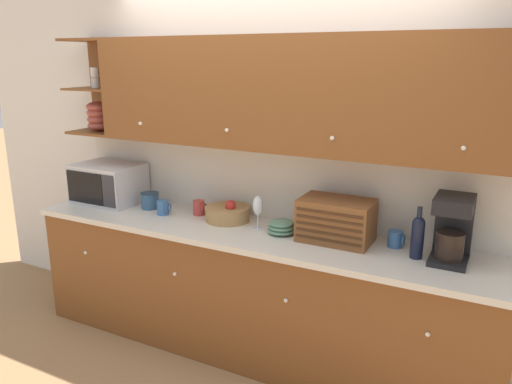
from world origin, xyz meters
TOP-DOWN VIEW (x-y plane):
  - ground_plane at (0.00, 0.00)m, footprint 24.00×24.00m
  - wall_back at (0.00, 0.03)m, footprint 5.68×0.06m
  - counter_unit at (0.00, -0.30)m, footprint 3.30×0.63m
  - backsplash_panel at (0.00, -0.01)m, footprint 3.28×0.01m
  - upper_cabinets at (0.15, -0.17)m, footprint 3.28×0.35m
  - microwave at (-1.32, -0.23)m, footprint 0.51×0.40m
  - storage_canister at (-0.92, -0.22)m, footprint 0.14×0.14m
  - mug_patterned_third at (-0.73, -0.30)m, footprint 0.10×0.09m
  - mug_blue_second at (-0.49, -0.18)m, footprint 0.10×0.08m
  - fruit_basket at (-0.24, -0.19)m, footprint 0.32×0.32m
  - wine_glass at (0.04, -0.26)m, footprint 0.07×0.07m
  - bowl_stack_on_counter at (0.22, -0.27)m, footprint 0.19×0.19m
  - bread_box at (0.58, -0.23)m, footprint 0.45×0.29m
  - mug at (0.94, -0.16)m, footprint 0.10×0.09m
  - wine_bottle at (1.08, -0.28)m, footprint 0.07×0.07m
  - coffee_maker at (1.26, -0.23)m, footprint 0.21×0.27m

SIDE VIEW (x-z plane):
  - ground_plane at x=0.00m, z-range 0.00..0.00m
  - counter_unit at x=0.00m, z-range 0.00..0.91m
  - bowl_stack_on_counter at x=0.22m, z-range 0.91..1.01m
  - mug at x=0.94m, z-range 0.91..1.02m
  - fruit_basket at x=-0.24m, z-range 0.89..1.05m
  - mug_patterned_third at x=-0.73m, z-range 0.91..1.02m
  - mug_blue_second at x=-0.49m, z-range 0.91..1.02m
  - storage_canister at x=-0.92m, z-range 0.91..1.04m
  - bread_box at x=0.58m, z-range 0.91..1.18m
  - wine_bottle at x=1.08m, z-range 0.90..1.21m
  - microwave at x=-1.32m, z-range 0.91..1.22m
  - wine_glass at x=0.04m, z-range 0.95..1.19m
  - coffee_maker at x=1.26m, z-range 0.92..1.31m
  - backsplash_panel at x=0.00m, z-range 0.91..1.45m
  - wall_back at x=0.00m, z-range 0.00..2.60m
  - upper_cabinets at x=0.15m, z-range 1.45..2.17m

